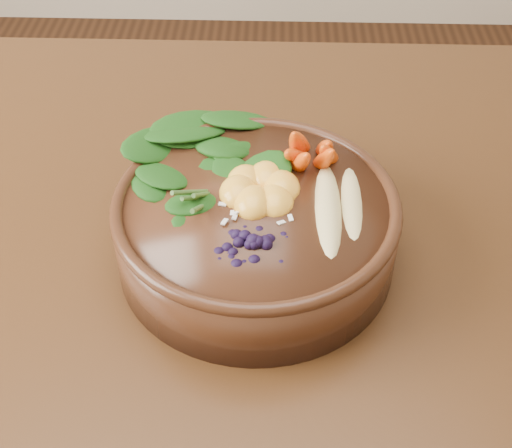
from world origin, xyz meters
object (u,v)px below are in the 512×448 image
(dining_table, at_px, (168,272))
(kale_heap, at_px, (219,146))
(blueberry_pile, at_px, (252,229))
(banana_halves, at_px, (341,195))
(mandarin_cluster, at_px, (260,179))
(stoneware_bowl, at_px, (256,231))
(carrot_cluster, at_px, (314,127))

(dining_table, bearing_deg, kale_heap, 6.94)
(kale_heap, relative_size, blueberry_pile, 1.42)
(banana_halves, bearing_deg, mandarin_cluster, 170.25)
(mandarin_cluster, bearing_deg, dining_table, 161.76)
(stoneware_bowl, xyz_separation_m, carrot_cluster, (0.06, 0.08, 0.09))
(blueberry_pile, bearing_deg, mandarin_cluster, 86.53)
(dining_table, relative_size, kale_heap, 7.78)
(stoneware_bowl, xyz_separation_m, mandarin_cluster, (0.00, 0.02, 0.06))
(carrot_cluster, bearing_deg, kale_heap, -169.49)
(dining_table, bearing_deg, banana_halves, -16.47)
(kale_heap, relative_size, mandarin_cluster, 2.07)
(kale_heap, xyz_separation_m, blueberry_pile, (0.04, -0.13, -0.00))
(stoneware_bowl, distance_m, carrot_cluster, 0.13)
(mandarin_cluster, xyz_separation_m, blueberry_pile, (-0.01, -0.08, 0.00))
(kale_heap, height_order, mandarin_cluster, kale_heap)
(blueberry_pile, bearing_deg, carrot_cluster, 66.25)
(kale_heap, xyz_separation_m, banana_halves, (0.13, -0.07, -0.01))
(kale_heap, bearing_deg, banana_halves, -27.75)
(banana_halves, relative_size, blueberry_pile, 1.20)
(stoneware_bowl, bearing_deg, kale_heap, 122.67)
(kale_heap, bearing_deg, mandarin_cluster, -45.99)
(dining_table, relative_size, carrot_cluster, 18.48)
(mandarin_cluster, bearing_deg, kale_heap, 134.01)
(dining_table, xyz_separation_m, carrot_cluster, (0.18, 0.02, 0.22))
(blueberry_pile, bearing_deg, dining_table, 133.12)
(kale_heap, height_order, blueberry_pile, kale_heap)
(stoneware_bowl, relative_size, kale_heap, 1.53)
(mandarin_cluster, relative_size, blueberry_pile, 0.69)
(dining_table, height_order, stoneware_bowl, stoneware_bowl)
(banana_halves, height_order, mandarin_cluster, mandarin_cluster)
(banana_halves, bearing_deg, stoneware_bowl, -177.26)
(blueberry_pile, bearing_deg, banana_halves, 34.28)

